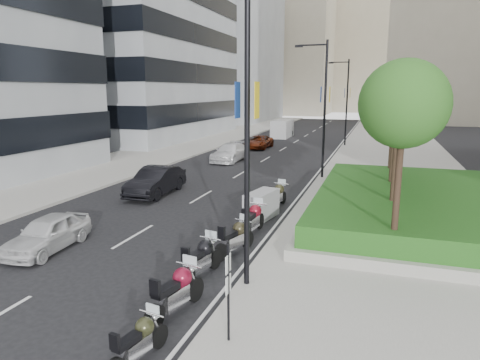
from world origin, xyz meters
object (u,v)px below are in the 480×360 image
at_px(lamp_post_1, 323,103).
at_px(lamp_post_2, 346,98).
at_px(motorcycle_2, 201,259).
at_px(motorcycle_3, 235,238).
at_px(car_d, 259,142).
at_px(motorcycle_0, 139,341).
at_px(motorcycle_4, 253,219).
at_px(car_a, 48,233).
at_px(motorcycle_5, 261,205).
at_px(delivery_van, 282,129).
at_px(car_c, 230,152).
at_px(lamp_post_0, 242,120).
at_px(motorcycle_6, 277,195).
at_px(parking_sign, 228,288).
at_px(motorcycle_1, 177,291).
at_px(car_b, 156,181).

xyz_separation_m(lamp_post_1, lamp_post_2, (0.00, 18.00, 0.00)).
height_order(lamp_post_2, motorcycle_2, lamp_post_2).
distance_m(motorcycle_3, car_d, 29.10).
relative_size(lamp_post_2, motorcycle_0, 4.55).
xyz_separation_m(motorcycle_4, car_a, (-6.77, -4.08, 0.01)).
xyz_separation_m(motorcycle_3, motorcycle_5, (-0.25, 4.49, 0.03)).
bearing_deg(delivery_van, car_d, -90.74).
xyz_separation_m(motorcycle_5, car_c, (-6.95, 15.19, 0.09)).
distance_m(motorcycle_4, car_d, 26.89).
relative_size(motorcycle_3, motorcycle_5, 0.99).
relative_size(lamp_post_0, lamp_post_1, 1.00).
bearing_deg(lamp_post_0, car_c, 110.43).
distance_m(lamp_post_2, delivery_van, 11.36).
bearing_deg(motorcycle_5, car_c, 35.69).
xyz_separation_m(lamp_post_1, motorcycle_0, (-0.98, -21.22, -4.54)).
relative_size(lamp_post_1, delivery_van, 1.72).
bearing_deg(motorcycle_6, car_a, 150.59).
distance_m(parking_sign, motorcycle_2, 3.95).
bearing_deg(parking_sign, motorcycle_3, 107.33).
bearing_deg(lamp_post_1, lamp_post_0, -90.00).
height_order(motorcycle_2, car_c, car_c).
relative_size(motorcycle_1, motorcycle_3, 1.08).
distance_m(lamp_post_1, motorcycle_2, 17.39).
distance_m(motorcycle_3, motorcycle_4, 2.28).
height_order(motorcycle_1, car_b, car_b).
relative_size(motorcycle_2, motorcycle_4, 0.97).
height_order(motorcycle_5, car_a, car_a).
xyz_separation_m(lamp_post_2, motorcycle_3, (-1.06, -32.51, -4.45)).
relative_size(lamp_post_1, motorcycle_0, 4.55).
xyz_separation_m(motorcycle_1, motorcycle_2, (-0.30, 2.30, -0.02)).
height_order(motorcycle_6, car_b, car_b).
bearing_deg(motorcycle_0, motorcycle_4, 10.64).
bearing_deg(parking_sign, car_c, 109.50).
distance_m(parking_sign, car_c, 26.72).
relative_size(lamp_post_1, car_b, 1.87).
bearing_deg(car_c, car_a, -87.43).
bearing_deg(lamp_post_1, parking_sign, -88.12).
relative_size(motorcycle_0, car_c, 0.39).
distance_m(parking_sign, motorcycle_0, 2.24).
bearing_deg(car_d, lamp_post_1, -58.26).
bearing_deg(delivery_van, motorcycle_1, -81.80).
height_order(lamp_post_1, lamp_post_2, same).
relative_size(motorcycle_1, motorcycle_4, 1.00).
xyz_separation_m(motorcycle_4, car_d, (-7.09, 25.94, -0.00)).
distance_m(lamp_post_0, car_b, 13.43).
height_order(motorcycle_0, car_c, car_c).
xyz_separation_m(motorcycle_2, car_d, (-6.72, 30.48, 0.02)).
height_order(lamp_post_1, car_d, lamp_post_1).
bearing_deg(motorcycle_6, motorcycle_4, -170.82).
height_order(motorcycle_0, car_a, car_a).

